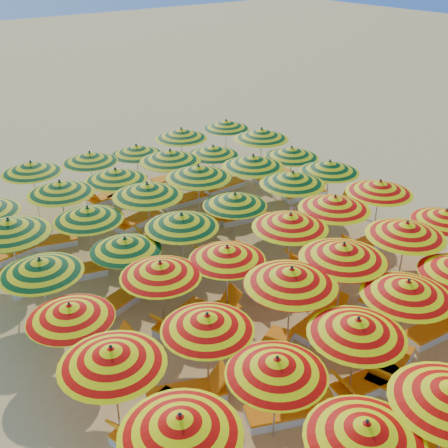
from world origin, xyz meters
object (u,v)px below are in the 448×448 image
(umbrella_44, at_px, (90,157))
(lounger_40, at_px, (129,193))
(umbrella_40, at_px, (213,150))
(umbrella_41, at_px, (261,134))
(lounger_18, at_px, (181,319))
(lounger_25, at_px, (339,210))
(lounger_31, at_px, (305,193))
(lounger_27, at_px, (76,272))
(lounger_37, at_px, (272,176))
(umbrella_8, at_px, (358,327))
(lounger_21, at_px, (310,260))
(umbrella_43, at_px, (31,167))
(lounger_14, at_px, (320,321))
(umbrella_15, at_px, (343,252))
(umbrella_33, at_px, (198,172))
(lounger_28, at_px, (161,236))
(umbrella_9, at_px, (407,289))
(umbrella_24, at_px, (40,266))
(umbrella_21, at_px, (290,221))
(umbrella_23, at_px, (380,187))
(umbrella_27, at_px, (235,200))
(umbrella_31, at_px, (88,214))
(lounger_17, at_px, (100,356))
(beachgoer_b, at_px, (151,262))
(umbrella_7, at_px, (277,366))
(umbrella_13, at_px, (207,322))
(umbrella_26, at_px, (182,221))
(lounger_24, at_px, (221,255))
(lounger_36, at_px, (222,186))
(umbrella_28, at_px, (293,178))
(umbrella_39, at_px, (170,156))
(umbrella_18, at_px, (70,312))
(umbrella_22, at_px, (335,203))
(umbrella_30, at_px, (9,227))
(umbrella_34, at_px, (253,161))
(umbrella_16, at_px, (407,229))
(beachgoer_a, at_px, (292,226))
(umbrella_19, at_px, (160,269))
(umbrella_25, at_px, (125,244))
(umbrella_29, at_px, (330,166))
(lounger_8, at_px, (389,368))
(lounger_39, at_px, (108,197))
(umbrella_46, at_px, (181,133))
(lounger_41, at_px, (174,179))
(lounger_33, at_px, (48,242))
(umbrella_1, at_px, (366,431))
(lounger_30, at_px, (242,216))
(lounger_32, at_px, (15,252))
(umbrella_38, at_px, (116,175))
(lounger_20, at_px, (273,285))
(lounger_34, at_px, (136,221))
(lounger_7, at_px, (366,384))
(lounger_15, at_px, (379,292))
(lounger_26, at_px, (40,282))
(lounger_13, at_px, (269,352))
(lounger_9, at_px, (436,329))
(lounger_6, at_px, (289,412))

(umbrella_44, height_order, lounger_40, umbrella_44)
(umbrella_40, distance_m, umbrella_44, 4.48)
(umbrella_41, xyz_separation_m, lounger_18, (-7.75, -5.92, -1.86))
(lounger_25, bearing_deg, lounger_31, 80.09)
(lounger_27, distance_m, lounger_37, 9.65)
(umbrella_8, xyz_separation_m, umbrella_41, (6.29, 10.26, 0.11))
(lounger_21, xyz_separation_m, lounger_25, (3.33, 1.86, 0.00))
(umbrella_43, relative_size, lounger_14, 1.48)
(umbrella_15, relative_size, umbrella_33, 0.86)
(umbrella_44, xyz_separation_m, lounger_28, (0.45, -3.92, -1.68))
(umbrella_9, bearing_deg, umbrella_24, 135.86)
(umbrella_21, xyz_separation_m, umbrella_23, (3.84, 0.03, -0.02))
(umbrella_8, bearing_deg, lounger_14, 57.80)
(umbrella_27, relative_size, umbrella_31, 1.22)
(lounger_17, xyz_separation_m, beachgoer_b, (2.64, 2.04, 0.62))
(umbrella_7, distance_m, beachgoer_b, 6.32)
(umbrella_13, distance_m, umbrella_26, 4.51)
(lounger_24, distance_m, lounger_36, 5.30)
(umbrella_28, bearing_deg, umbrella_39, 117.39)
(umbrella_43, bearing_deg, umbrella_18, -105.26)
(umbrella_22, height_order, lounger_40, umbrella_22)
(umbrella_7, bearing_deg, umbrella_30, 104.94)
(umbrella_34, distance_m, lounger_27, 7.01)
(umbrella_16, xyz_separation_m, umbrella_28, (0.03, 4.38, 0.00))
(beachgoer_b, height_order, beachgoer_a, beachgoer_b)
(umbrella_19, xyz_separation_m, umbrella_33, (3.98, 4.09, 0.20))
(umbrella_41, bearing_deg, lounger_40, 159.29)
(umbrella_25, xyz_separation_m, umbrella_29, (7.99, 0.33, 0.15))
(umbrella_41, height_order, lounger_8, umbrella_41)
(lounger_17, bearing_deg, lounger_39, 65.46)
(umbrella_46, relative_size, lounger_41, 1.53)
(umbrella_34, xyz_separation_m, lounger_33, (-6.71, 2.14, -1.86))
(umbrella_1, height_order, umbrella_43, umbrella_43)
(umbrella_39, bearing_deg, lounger_30, -58.95)
(umbrella_31, relative_size, umbrella_43, 0.80)
(umbrella_33, height_order, lounger_32, umbrella_33)
(umbrella_39, bearing_deg, umbrella_1, -108.45)
(umbrella_38, relative_size, umbrella_44, 1.15)
(lounger_36, bearing_deg, lounger_20, 62.15)
(lounger_33, height_order, lounger_34, same)
(lounger_7, xyz_separation_m, lounger_31, (6.14, 8.11, 0.00))
(lounger_15, relative_size, lounger_32, 1.01)
(lounger_15, bearing_deg, umbrella_26, -64.52)
(lounger_26, bearing_deg, umbrella_13, 102.92)
(umbrella_31, relative_size, lounger_13, 1.17)
(lounger_9, xyz_separation_m, lounger_27, (-6.04, 7.96, 0.00))
(umbrella_16, relative_size, lounger_21, 1.28)
(umbrella_26, bearing_deg, umbrella_41, 32.84)
(umbrella_46, relative_size, lounger_6, 1.51)
(umbrella_27, height_order, umbrella_38, umbrella_38)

